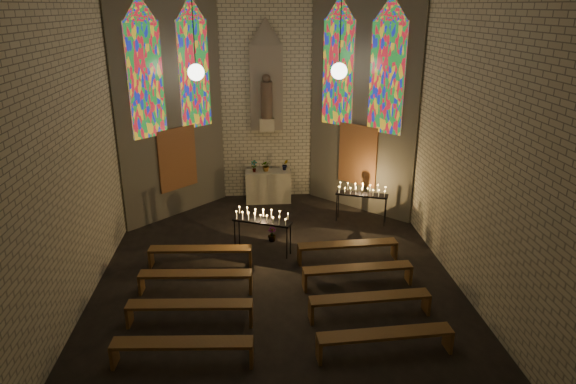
% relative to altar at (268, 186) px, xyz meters
% --- Properties ---
extents(floor, '(12.00, 12.00, 0.00)m').
position_rel_altar_xyz_m(floor, '(0.00, -5.45, -0.50)').
color(floor, black).
rests_on(floor, ground).
extents(room, '(8.22, 12.43, 7.00)m').
position_rel_altar_xyz_m(room, '(-0.00, -2.08, 3.22)').
color(room, beige).
rests_on(room, ground).
extents(altar, '(1.40, 0.60, 1.00)m').
position_rel_altar_xyz_m(altar, '(0.00, 0.00, 0.00)').
color(altar, beige).
rests_on(altar, ground).
extents(flower_vase_left, '(0.22, 0.17, 0.38)m').
position_rel_altar_xyz_m(flower_vase_left, '(-0.43, -0.05, 0.69)').
color(flower_vase_left, '#4C723F').
rests_on(flower_vase_left, altar).
extents(flower_vase_center, '(0.33, 0.29, 0.35)m').
position_rel_altar_xyz_m(flower_vase_center, '(-0.05, 0.01, 0.68)').
color(flower_vase_center, '#4C723F').
rests_on(flower_vase_center, altar).
extents(flower_vase_right, '(0.21, 0.18, 0.34)m').
position_rel_altar_xyz_m(flower_vase_right, '(0.54, 0.09, 0.67)').
color(flower_vase_right, '#4C723F').
rests_on(flower_vase_right, altar).
extents(aisle_flower_pot, '(0.27, 0.27, 0.38)m').
position_rel_altar_xyz_m(aisle_flower_pot, '(-0.02, -2.94, -0.31)').
color(aisle_flower_pot, '#4C723F').
rests_on(aisle_flower_pot, ground).
extents(votive_stand_left, '(1.49, 0.90, 1.08)m').
position_rel_altar_xyz_m(votive_stand_left, '(-0.28, -3.57, 0.43)').
color(votive_stand_left, black).
rests_on(votive_stand_left, ground).
extents(votive_stand_right, '(1.49, 0.82, 1.07)m').
position_rel_altar_xyz_m(votive_stand_right, '(2.58, -1.85, 0.42)').
color(votive_stand_right, black).
rests_on(votive_stand_right, ground).
extents(pew_left_0, '(2.44, 0.48, 0.47)m').
position_rel_altar_xyz_m(pew_left_0, '(-1.77, -4.17, -0.12)').
color(pew_left_0, brown).
rests_on(pew_left_0, ground).
extents(pew_right_0, '(2.44, 0.48, 0.47)m').
position_rel_altar_xyz_m(pew_right_0, '(1.77, -4.17, -0.12)').
color(pew_right_0, brown).
rests_on(pew_right_0, ground).
extents(pew_left_1, '(2.44, 0.48, 0.47)m').
position_rel_altar_xyz_m(pew_left_1, '(-1.77, -5.37, -0.12)').
color(pew_left_1, brown).
rests_on(pew_left_1, ground).
extents(pew_right_1, '(2.44, 0.48, 0.47)m').
position_rel_altar_xyz_m(pew_right_1, '(1.77, -5.37, -0.12)').
color(pew_right_1, brown).
rests_on(pew_right_1, ground).
extents(pew_left_2, '(2.44, 0.48, 0.47)m').
position_rel_altar_xyz_m(pew_left_2, '(-1.77, -6.57, -0.12)').
color(pew_left_2, brown).
rests_on(pew_left_2, ground).
extents(pew_right_2, '(2.44, 0.48, 0.47)m').
position_rel_altar_xyz_m(pew_right_2, '(1.77, -6.57, -0.12)').
color(pew_right_2, brown).
rests_on(pew_right_2, ground).
extents(pew_left_3, '(2.44, 0.48, 0.47)m').
position_rel_altar_xyz_m(pew_left_3, '(-1.77, -7.77, -0.12)').
color(pew_left_3, brown).
rests_on(pew_left_3, ground).
extents(pew_right_3, '(2.44, 0.48, 0.47)m').
position_rel_altar_xyz_m(pew_right_3, '(1.77, -7.77, -0.12)').
color(pew_right_3, brown).
rests_on(pew_right_3, ground).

